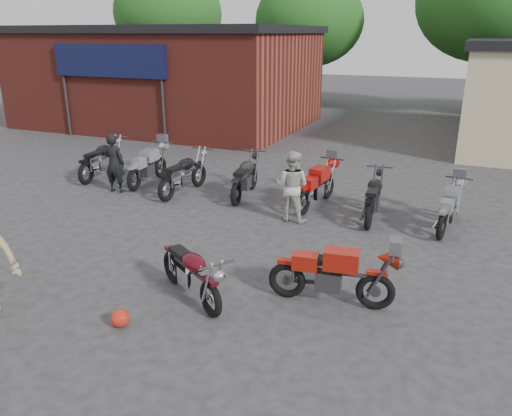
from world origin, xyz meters
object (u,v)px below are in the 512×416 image
at_px(person_dark, 114,163).
at_px(row_bike_4, 317,184).
at_px(row_bike_2, 184,172).
at_px(row_bike_6, 450,206).
at_px(sportbike, 333,272).
at_px(row_bike_5, 374,195).
at_px(person_light, 292,186).
at_px(helmet, 120,318).
at_px(row_bike_1, 148,164).
at_px(row_bike_0, 101,158).
at_px(row_bike_3, 245,175).
at_px(vintage_motorcycle, 191,269).

bearing_deg(person_dark, row_bike_4, -176.17).
xyz_separation_m(row_bike_2, row_bike_6, (6.50, 0.04, -0.05)).
bearing_deg(sportbike, person_dark, 145.92).
bearing_deg(row_bike_5, sportbike, 178.33).
relative_size(row_bike_4, row_bike_5, 1.01).
height_order(sportbike, row_bike_4, row_bike_4).
height_order(person_light, row_bike_2, person_light).
xyz_separation_m(helmet, row_bike_1, (-3.80, 6.21, 0.44)).
relative_size(sportbike, helmet, 6.77).
bearing_deg(row_bike_4, row_bike_0, 97.38).
bearing_deg(sportbike, row_bike_3, 120.97).
distance_m(sportbike, helmet, 3.23).
distance_m(person_dark, row_bike_2, 1.84).
bearing_deg(row_bike_3, row_bike_2, 95.76).
relative_size(row_bike_0, row_bike_5, 1.04).
bearing_deg(person_light, sportbike, 121.03).
height_order(person_dark, row_bike_5, person_dark).
distance_m(person_dark, row_bike_5, 6.66).
bearing_deg(sportbike, row_bike_1, 138.26).
relative_size(person_dark, row_bike_6, 0.85).
distance_m(row_bike_1, row_bike_4, 4.87).
bearing_deg(row_bike_6, row_bike_0, 95.48).
relative_size(helmet, person_light, 0.18).
relative_size(person_dark, row_bike_3, 0.79).
bearing_deg(person_light, vintage_motorcycle, 87.89).
bearing_deg(row_bike_6, helmet, 152.70).
bearing_deg(row_bike_0, row_bike_3, -95.16).
distance_m(person_light, row_bike_4, 1.19).
xyz_separation_m(row_bike_3, row_bike_4, (1.90, 0.00, -0.00)).
distance_m(sportbike, row_bike_2, 6.43).
height_order(person_light, row_bike_4, person_light).
height_order(vintage_motorcycle, person_light, person_light).
bearing_deg(row_bike_5, row_bike_3, 80.86).
relative_size(row_bike_0, row_bike_3, 1.03).
xyz_separation_m(vintage_motorcycle, person_light, (0.27, 3.96, 0.28)).
bearing_deg(vintage_motorcycle, row_bike_6, 85.90).
height_order(row_bike_1, row_bike_5, row_bike_1).
height_order(vintage_motorcycle, row_bike_6, row_bike_6).
distance_m(person_light, row_bike_0, 6.34).
distance_m(vintage_motorcycle, row_bike_1, 6.73).
relative_size(row_bike_3, row_bike_6, 1.08).
xyz_separation_m(row_bike_1, row_bike_3, (2.97, -0.02, 0.01)).
height_order(row_bike_4, row_bike_6, row_bike_4).
bearing_deg(person_dark, row_bike_1, -115.51).
distance_m(row_bike_2, row_bike_4, 3.50).
xyz_separation_m(vintage_motorcycle, row_bike_5, (1.92, 4.80, 0.04)).
relative_size(sportbike, row_bike_1, 0.97).
relative_size(vintage_motorcycle, helmet, 6.42).
bearing_deg(person_light, row_bike_5, -151.43).
relative_size(helmet, row_bike_2, 0.14).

